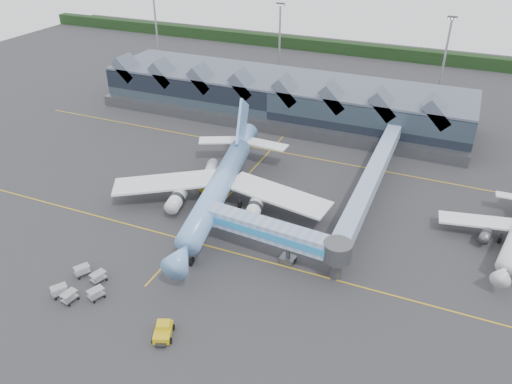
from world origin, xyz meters
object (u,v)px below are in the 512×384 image
at_px(main_airliner, 221,185).
at_px(fuel_truck, 210,175).
at_px(jet_bridge, 283,236).
at_px(pushback_tug, 163,331).

xyz_separation_m(main_airliner, fuel_truck, (-5.52, 6.28, -2.43)).
xyz_separation_m(main_airliner, jet_bridge, (15.40, -10.17, 0.11)).
distance_m(jet_bridge, fuel_truck, 26.74).
bearing_deg(main_airliner, pushback_tug, -88.02).
relative_size(jet_bridge, fuel_truck, 2.43).
height_order(main_airliner, fuel_truck, main_airliner).
bearing_deg(fuel_truck, jet_bridge, -56.80).
distance_m(main_airliner, fuel_truck, 8.71).
relative_size(jet_bridge, pushback_tug, 5.74).
height_order(jet_bridge, pushback_tug, jet_bridge).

